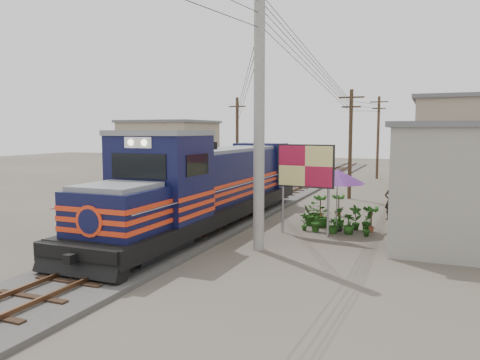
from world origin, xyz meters
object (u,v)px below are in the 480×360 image
at_px(billboard, 305,168).
at_px(market_umbrella, 337,177).
at_px(locomotive, 207,187).
at_px(vendor, 391,201).

height_order(billboard, market_umbrella, billboard).
xyz_separation_m(locomotive, billboard, (4.46, 0.17, 0.99)).
distance_m(billboard, vendor, 6.14).
bearing_deg(billboard, locomotive, -170.87).
bearing_deg(vendor, billboard, 23.63).
bearing_deg(vendor, market_umbrella, 26.50).
distance_m(market_umbrella, vendor, 4.37).
height_order(market_umbrella, vendor, market_umbrella).
bearing_deg(locomotive, market_umbrella, 15.38).
distance_m(locomotive, market_umbrella, 5.79).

